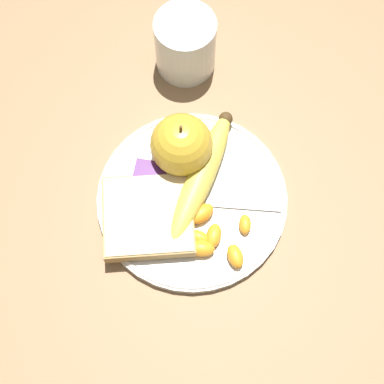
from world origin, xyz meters
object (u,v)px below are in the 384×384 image
Objects in this scene: bread_slice at (148,217)px; fork at (188,199)px; banana at (202,175)px; juice_glass at (185,45)px; jam_packet at (150,176)px; apple at (181,145)px; plate at (192,199)px.

bread_slice is 0.67× the size of fork.
fork is at bearing -111.63° from banana.
juice_glass reaches higher than jam_packet.
banana is at bearing -72.81° from juice_glass.
apple is at bearing 139.39° from banana.
fork is 0.06m from jam_packet.
jam_packet is at bearing 164.93° from plate.
apple is at bearing 48.03° from jam_packet.
bread_slice is at bearing -130.28° from banana.
bread_slice is 0.06m from fork.
plate is 0.07m from apple.
apple is at bearing -77.02° from fork.
jam_packet is at bearing -131.97° from apple.
plate is at bearing -65.93° from apple.
jam_packet is (-0.01, -0.19, -0.02)m from juice_glass.
juice_glass is 2.14× the size of jam_packet.
plate is 1.80× the size of bread_slice.
juice_glass is 0.65× the size of bread_slice.
banana is (0.05, -0.18, -0.01)m from juice_glass.
juice_glass is 0.46× the size of banana.
banana reaches higher than fork.
jam_packet is (-0.05, 0.02, 0.01)m from fork.
fork is at bearing -70.94° from apple.
juice_glass is 0.21m from fork.
plate is 2.74× the size of juice_glass.
banana is 0.06m from jam_packet.
juice_glass is at bearing 107.19° from banana.
juice_glass reaches higher than bread_slice.
juice_glass is at bearing 103.17° from plate.
fork is at bearing -78.13° from juice_glass.
banana is at bearing 9.51° from jam_packet.
banana is 0.96× the size of fork.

